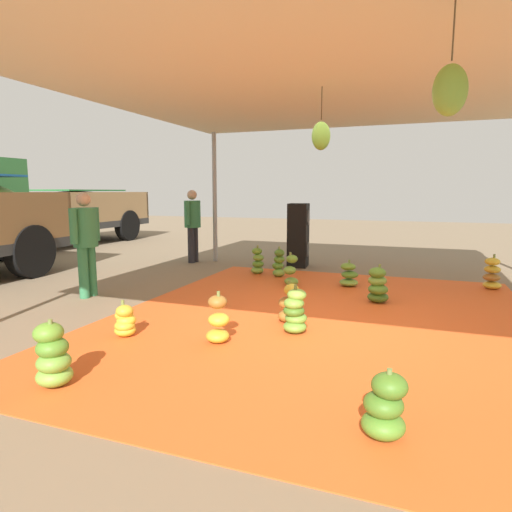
# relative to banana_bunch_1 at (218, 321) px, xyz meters

# --- Properties ---
(ground_plane) EXTENTS (40.00, 40.00, 0.00)m
(ground_plane) POSITION_rel_banana_bunch_1_xyz_m (1.28, 2.17, -0.25)
(ground_plane) COLOR #7F6B51
(tarp_orange) EXTENTS (6.41, 5.19, 0.01)m
(tarp_orange) POSITION_rel_banana_bunch_1_xyz_m (1.28, -0.83, -0.24)
(tarp_orange) COLOR #E05B23
(tarp_orange) RESTS_ON ground
(tent_canopy) EXTENTS (8.00, 7.00, 2.99)m
(tent_canopy) POSITION_rel_banana_bunch_1_xyz_m (1.27, -0.93, 2.66)
(tent_canopy) COLOR #9EA0A5
(tent_canopy) RESTS_ON ground
(banana_bunch_1) EXTENTS (0.32, 0.32, 0.56)m
(banana_bunch_1) POSITION_rel_banana_bunch_1_xyz_m (0.00, 0.00, 0.00)
(banana_bunch_1) COLOR gold
(banana_bunch_1) RESTS_ON tarp_orange
(banana_bunch_2) EXTENTS (0.40, 0.37, 0.57)m
(banana_bunch_2) POSITION_rel_banana_bunch_1_xyz_m (2.36, -1.44, 0.01)
(banana_bunch_2) COLOR #477523
(banana_bunch_2) RESTS_ON tarp_orange
(banana_bunch_4) EXTENTS (0.31, 0.33, 0.58)m
(banana_bunch_4) POSITION_rel_banana_bunch_1_xyz_m (3.05, 0.06, 0.01)
(banana_bunch_4) COLOR #6B9E38
(banana_bunch_4) RESTS_ON tarp_orange
(banana_bunch_5) EXTENTS (0.31, 0.31, 0.41)m
(banana_bunch_5) POSITION_rel_banana_bunch_1_xyz_m (-0.17, 1.07, -0.06)
(banana_bunch_5) COLOR gold
(banana_bunch_5) RESTS_ON tarp_orange
(banana_bunch_6) EXTENTS (0.37, 0.36, 0.56)m
(banana_bunch_6) POSITION_rel_banana_bunch_1_xyz_m (0.63, -0.68, -0.00)
(banana_bunch_6) COLOR #6B9E38
(banana_bunch_6) RESTS_ON tarp_orange
(banana_bunch_7) EXTENTS (0.34, 0.34, 0.57)m
(banana_bunch_7) POSITION_rel_banana_bunch_1_xyz_m (3.88, 0.97, 0.00)
(banana_bunch_7) COLOR #75A83D
(banana_bunch_7) RESTS_ON tarp_orange
(banana_bunch_8) EXTENTS (0.40, 0.41, 0.58)m
(banana_bunch_8) POSITION_rel_banana_bunch_1_xyz_m (3.96, -3.14, 0.01)
(banana_bunch_8) COLOR gold
(banana_bunch_8) RESTS_ON tarp_orange
(banana_bunch_9) EXTENTS (0.26, 0.28, 0.53)m
(banana_bunch_9) POSITION_rel_banana_bunch_1_xyz_m (0.98, -0.49, -0.01)
(banana_bunch_9) COLOR #996628
(banana_bunch_9) RESTS_ON tarp_orange
(banana_bunch_10) EXTENTS (0.43, 0.43, 0.45)m
(banana_bunch_10) POSITION_rel_banana_bunch_1_xyz_m (3.36, -0.88, -0.05)
(banana_bunch_10) COLOR #75A83D
(banana_bunch_10) RESTS_ON tarp_orange
(banana_bunch_11) EXTENTS (0.38, 0.38, 0.48)m
(banana_bunch_11) POSITION_rel_banana_bunch_1_xyz_m (-1.27, -1.80, -0.03)
(banana_bunch_11) COLOR #518428
(banana_bunch_11) RESTS_ON tarp_orange
(banana_bunch_12) EXTENTS (0.36, 0.35, 0.57)m
(banana_bunch_12) POSITION_rel_banana_bunch_1_xyz_m (3.76, 0.50, 0.01)
(banana_bunch_12) COLOR #75A83D
(banana_bunch_12) RESTS_ON tarp_orange
(banana_bunch_13) EXTENTS (0.41, 0.41, 0.57)m
(banana_bunch_13) POSITION_rel_banana_bunch_1_xyz_m (-1.43, 0.83, 0.02)
(banana_bunch_13) COLOR #75A83D
(banana_bunch_13) RESTS_ON tarp_orange
(cargo_truck_far) EXTENTS (6.90, 2.58, 2.40)m
(cargo_truck_far) POSITION_rel_banana_bunch_1_xyz_m (5.34, 8.25, 0.94)
(cargo_truck_far) COLOR #2D2D2D
(cargo_truck_far) RESTS_ON ground
(worker_0) EXTENTS (0.59, 0.36, 1.60)m
(worker_0) POSITION_rel_banana_bunch_1_xyz_m (1.22, 2.79, 0.69)
(worker_0) COLOR #337A4C
(worker_0) RESTS_ON ground
(worker_1) EXTENTS (0.60, 0.37, 1.65)m
(worker_1) POSITION_rel_banana_bunch_1_xyz_m (4.75, 2.87, 0.72)
(worker_1) COLOR #26262D
(worker_1) RESTS_ON ground
(speaker_stack) EXTENTS (0.55, 0.47, 1.36)m
(speaker_stack) POSITION_rel_banana_bunch_1_xyz_m (5.02, 0.46, 0.44)
(speaker_stack) COLOR black
(speaker_stack) RESTS_ON ground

